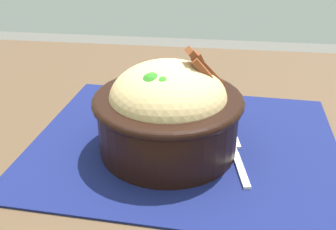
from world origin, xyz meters
name	(u,v)px	position (x,y,z in m)	size (l,w,h in m)	color
table	(184,181)	(0.00, 0.00, 0.68)	(1.13, 0.81, 0.76)	#4C3826
placemat	(185,142)	(0.00, -0.02, 0.76)	(0.41, 0.33, 0.00)	#11194C
bowl	(168,110)	(-0.02, -0.04, 0.82)	(0.19, 0.19, 0.14)	black
fork	(235,152)	(0.07, -0.04, 0.77)	(0.04, 0.14, 0.00)	silver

